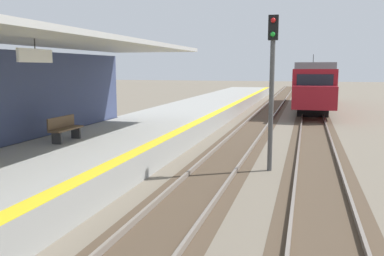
% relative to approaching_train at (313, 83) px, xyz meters
% --- Properties ---
extents(station_platform, '(5.00, 80.00, 0.91)m').
position_rel_approaching_train_xyz_m(station_platform, '(-7.80, -21.64, -1.73)').
color(station_platform, '#999993').
rests_on(station_platform, ground).
extents(track_pair_nearest_platform, '(2.34, 120.00, 0.16)m').
position_rel_approaching_train_xyz_m(track_pair_nearest_platform, '(-3.40, -17.64, -2.13)').
color(track_pair_nearest_platform, '#4C3D2D').
rests_on(track_pair_nearest_platform, ground).
extents(track_pair_middle, '(2.34, 120.00, 0.16)m').
position_rel_approaching_train_xyz_m(track_pair_middle, '(-0.00, -17.64, -2.13)').
color(track_pair_middle, '#4C3D2D').
rests_on(track_pair_middle, ground).
extents(approaching_train, '(2.93, 19.60, 4.76)m').
position_rel_approaching_train_xyz_m(approaching_train, '(0.00, 0.00, 0.00)').
color(approaching_train, maroon).
rests_on(approaching_train, ground).
extents(rail_signal_post, '(0.32, 0.34, 5.20)m').
position_rel_approaching_train_xyz_m(rail_signal_post, '(-1.63, -22.88, 1.02)').
color(rail_signal_post, '#4C4C4C').
rests_on(rail_signal_post, ground).
extents(platform_bench, '(0.45, 1.60, 0.88)m').
position_rel_approaching_train_xyz_m(platform_bench, '(-8.77, -24.15, -0.80)').
color(platform_bench, brown).
rests_on(platform_bench, station_platform).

